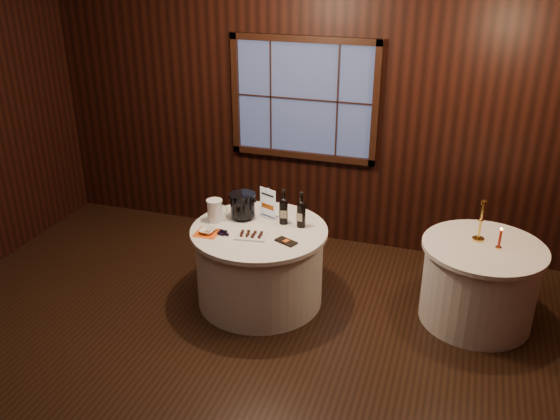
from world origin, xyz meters
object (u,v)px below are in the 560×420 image
(chocolate_plate, at_px, (251,235))
(side_table, at_px, (479,283))
(main_table, at_px, (260,265))
(port_bottle_left, at_px, (283,209))
(brass_candlestick, at_px, (480,226))
(port_bottle_right, at_px, (301,212))
(red_candle, at_px, (500,240))
(ice_bucket, at_px, (243,205))
(chocolate_box, at_px, (286,242))
(cracker_bowl, at_px, (207,231))
(sign_stand, at_px, (269,207))
(glass_pitcher, at_px, (215,210))
(grape_bunch, at_px, (224,232))

(chocolate_plate, bearing_deg, side_table, 13.26)
(main_table, xyz_separation_m, side_table, (2.00, 0.30, 0.00))
(port_bottle_left, height_order, brass_candlestick, brass_candlestick)
(side_table, xyz_separation_m, brass_candlestick, (-0.06, 0.09, 0.52))
(port_bottle_right, distance_m, red_candle, 1.76)
(main_table, height_order, ice_bucket, ice_bucket)
(port_bottle_right, xyz_separation_m, ice_bucket, (-0.58, 0.00, -0.02))
(port_bottle_right, xyz_separation_m, chocolate_plate, (-0.37, -0.35, -0.13))
(side_table, bearing_deg, red_candle, -6.57)
(port_bottle_right, height_order, chocolate_box, port_bottle_right)
(side_table, bearing_deg, cracker_bowl, -167.69)
(sign_stand, height_order, port_bottle_right, port_bottle_right)
(side_table, height_order, cracker_bowl, cracker_bowl)
(chocolate_box, bearing_deg, cracker_bowl, -152.00)
(chocolate_box, bearing_deg, sign_stand, 149.66)
(side_table, xyz_separation_m, cracker_bowl, (-2.42, -0.53, 0.40))
(ice_bucket, distance_m, chocolate_plate, 0.43)
(brass_candlestick, bearing_deg, main_table, -168.52)
(chocolate_plate, distance_m, glass_pitcher, 0.50)
(sign_stand, height_order, port_bottle_left, port_bottle_left)
(side_table, xyz_separation_m, port_bottle_right, (-1.64, -0.13, 0.53))
(side_table, xyz_separation_m, chocolate_plate, (-2.01, -0.47, 0.40))
(side_table, distance_m, grape_bunch, 2.36)
(port_bottle_left, distance_m, cracker_bowl, 0.74)
(chocolate_plate, height_order, brass_candlestick, brass_candlestick)
(sign_stand, relative_size, chocolate_box, 1.57)
(port_bottle_right, bearing_deg, glass_pitcher, -160.68)
(ice_bucket, distance_m, brass_candlestick, 2.18)
(chocolate_plate, distance_m, brass_candlestick, 2.04)
(port_bottle_left, relative_size, cracker_bowl, 2.47)
(port_bottle_right, relative_size, cracker_bowl, 2.50)
(main_table, relative_size, sign_stand, 4.14)
(red_candle, bearing_deg, glass_pitcher, -174.32)
(brass_candlestick, bearing_deg, ice_bucket, -174.20)
(side_table, relative_size, grape_bunch, 5.73)
(main_table, bearing_deg, glass_pitcher, 176.01)
(grape_bunch, relative_size, red_candle, 0.95)
(chocolate_plate, bearing_deg, grape_bunch, -174.13)
(sign_stand, bearing_deg, port_bottle_right, 7.08)
(main_table, xyz_separation_m, chocolate_box, (0.32, -0.18, 0.39))
(glass_pitcher, bearing_deg, sign_stand, 7.28)
(main_table, bearing_deg, chocolate_box, -29.48)
(chocolate_plate, distance_m, grape_bunch, 0.26)
(grape_bunch, height_order, cracker_bowl, grape_bunch)
(ice_bucket, bearing_deg, glass_pitcher, -148.00)
(sign_stand, distance_m, ice_bucket, 0.25)
(grape_bunch, bearing_deg, ice_bucket, 83.56)
(sign_stand, height_order, chocolate_box, sign_stand)
(ice_bucket, relative_size, brass_candlestick, 0.67)
(main_table, bearing_deg, cracker_bowl, -151.57)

